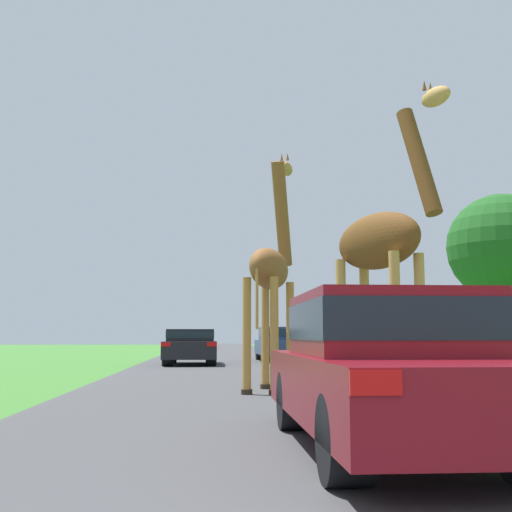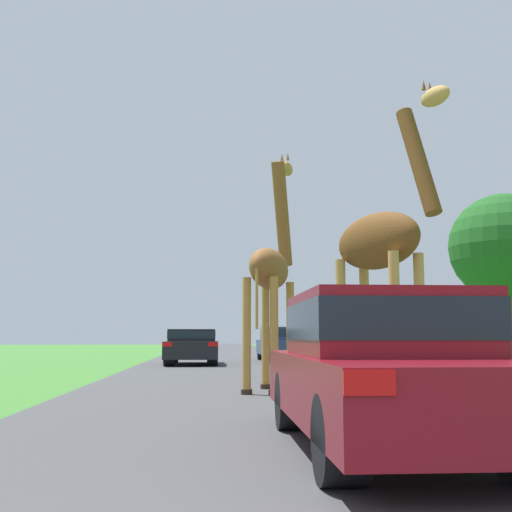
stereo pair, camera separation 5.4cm
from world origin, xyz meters
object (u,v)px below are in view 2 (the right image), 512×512
Objects in this scene: giraffe_near_road at (272,270)px; car_queue_left at (331,349)px; car_queue_right at (192,346)px; tree_mid_field at (503,248)px; car_lead_maroon at (382,366)px; car_far_ahead at (283,343)px; giraffe_companion at (382,248)px.

car_queue_left is at bearing 83.38° from giraffe_near_road.
car_queue_left reaches higher than car_queue_right.
tree_mid_field reaches higher than car_queue_left.
car_queue_left is (1.83, 3.58, -1.62)m from giraffe_near_road.
car_lead_maroon is at bearing -82.78° from car_queue_right.
car_queue_right is 0.89× the size of car_far_ahead.
car_queue_left is 0.52× the size of tree_mid_field.
car_far_ahead is at bearing 86.11° from car_lead_maroon.
tree_mid_field is at bearing 73.37° from giraffe_near_road.
car_queue_right is 16.11m from tree_mid_field.
car_queue_right is 9.06m from car_queue_left.
car_queue_right is at bearing 119.51° from giraffe_near_road.
giraffe_near_road is 15.22m from car_far_ahead.
giraffe_companion reaches higher than car_queue_left.
giraffe_near_road is at bearing -117.03° from car_queue_left.
giraffe_companion is 4.95m from car_lead_maroon.
car_queue_right is at bearing 97.22° from car_lead_maroon.
giraffe_near_road is 0.65× the size of tree_mid_field.
giraffe_near_road is at bearing -80.90° from car_queue_right.
giraffe_companion is 1.08× the size of car_far_ahead.
giraffe_near_road is 2.66m from giraffe_companion.
car_queue_left is 17.75m from tree_mid_field.
giraffe_companion is (1.67, -2.07, 0.17)m from giraffe_near_road.
car_lead_maroon is at bearing -117.72° from tree_mid_field.
giraffe_companion reaches higher than giraffe_near_road.
tree_mid_field is at bearing 18.92° from car_queue_right.
car_queue_left is (1.40, 10.11, -0.04)m from car_lead_maroon.
giraffe_companion is at bearing 74.47° from car_lead_maroon.
giraffe_companion is 0.65× the size of tree_mid_field.
car_lead_maroon is at bearing -93.89° from car_far_ahead.
tree_mid_field is (14.61, 5.01, 4.56)m from car_queue_right.
giraffe_companion is 14.48m from car_queue_right.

